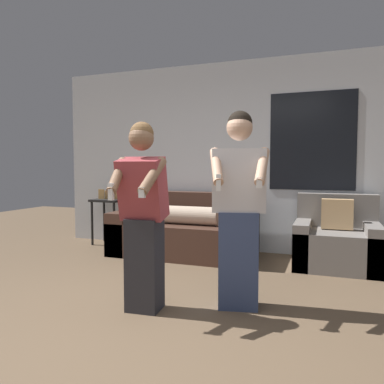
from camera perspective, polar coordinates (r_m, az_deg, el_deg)
name	(u,v)px	position (r m, az deg, el deg)	size (l,w,h in m)	color
ground_plane	(130,344)	(2.79, -9.50, -21.85)	(14.00, 14.00, 0.00)	brown
wall_back	(238,157)	(5.42, 6.99, 5.37)	(5.59, 0.07, 2.70)	silver
couch	(185,232)	(5.18, -1.14, -6.15)	(1.91, 0.96, 0.85)	#472D23
armchair	(336,242)	(4.88, 21.14, -7.08)	(0.96, 0.85, 0.87)	slate
side_table	(109,207)	(5.99, -12.56, -2.19)	(0.47, 0.41, 0.86)	black
person_left	(143,216)	(3.12, -7.48, -3.58)	(0.43, 0.51, 1.57)	#28282D
person_right	(239,210)	(3.19, 7.16, -2.66)	(0.51, 0.53, 1.68)	#384770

